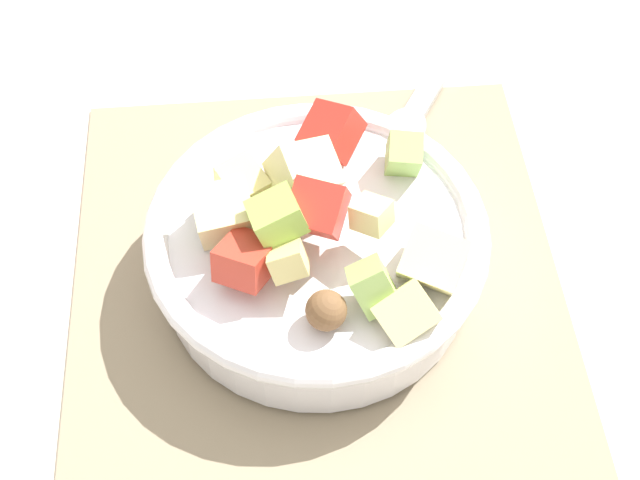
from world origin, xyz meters
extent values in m
plane|color=silver|center=(0.00, 0.00, 0.00)|extent=(2.40, 2.40, 0.00)
cube|color=gray|center=(0.00, 0.00, 0.00)|extent=(0.41, 0.36, 0.01)
cylinder|color=white|center=(-0.02, 0.00, 0.03)|extent=(0.22, 0.22, 0.05)
torus|color=white|center=(-0.02, 0.00, 0.06)|extent=(0.24, 0.24, 0.02)
cube|color=#A3CC6B|center=(0.04, 0.03, 0.08)|extent=(0.04, 0.03, 0.04)
cube|color=red|center=(-0.01, 0.00, 0.10)|extent=(0.05, 0.05, 0.04)
cube|color=#E5D684|center=(0.03, -0.02, 0.09)|extent=(0.03, 0.03, 0.03)
cube|color=#E5D684|center=(-0.04, -0.05, 0.08)|extent=(0.04, 0.04, 0.03)
cube|color=red|center=(-0.09, 0.02, 0.08)|extent=(0.05, 0.05, 0.05)
cube|color=#9EC656|center=(0.00, -0.03, 0.10)|extent=(0.04, 0.04, 0.03)
cube|color=beige|center=(-0.04, -0.01, 0.10)|extent=(0.05, 0.06, 0.05)
cube|color=beige|center=(0.06, 0.05, 0.07)|extent=(0.05, 0.05, 0.05)
cube|color=#BC3828|center=(0.02, -0.05, 0.08)|extent=(0.05, 0.05, 0.04)
sphere|color=brown|center=(0.06, 0.00, 0.08)|extent=(0.04, 0.04, 0.04)
cube|color=#93C160|center=(-0.07, 0.07, 0.08)|extent=(0.04, 0.03, 0.04)
cube|color=beige|center=(-0.02, -0.06, 0.08)|extent=(0.05, 0.04, 0.04)
cube|color=beige|center=(0.00, 0.03, 0.10)|extent=(0.03, 0.03, 0.03)
cube|color=beige|center=(0.03, 0.07, 0.08)|extent=(0.06, 0.05, 0.05)
ellipsoid|color=#B7B7BC|center=(-0.15, 0.08, 0.01)|extent=(0.07, 0.06, 0.01)
cube|color=#B7B7BC|center=(-0.25, 0.14, 0.01)|extent=(0.17, 0.11, 0.01)
camera|label=1|loc=(0.34, -0.03, 0.54)|focal=49.12mm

